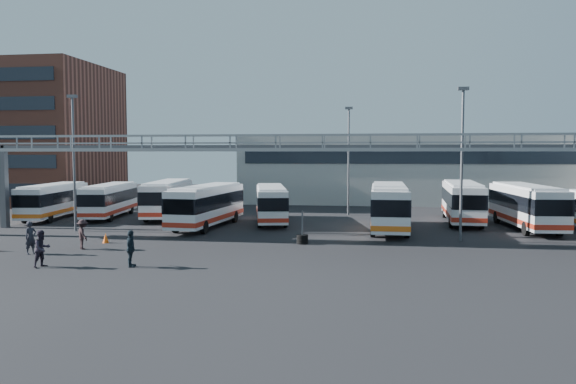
# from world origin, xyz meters

# --- Properties ---
(ground) EXTENTS (140.00, 140.00, 0.00)m
(ground) POSITION_xyz_m (0.00, 0.00, 0.00)
(ground) COLOR black
(ground) RESTS_ON ground
(gantry) EXTENTS (51.40, 5.15, 7.10)m
(gantry) POSITION_xyz_m (0.00, 5.87, 5.51)
(gantry) COLOR gray
(gantry) RESTS_ON ground
(apartment_building) EXTENTS (18.00, 15.00, 16.00)m
(apartment_building) POSITION_xyz_m (-34.00, 30.00, 8.00)
(apartment_building) COLOR brown
(apartment_building) RESTS_ON ground
(warehouse) EXTENTS (42.00, 14.00, 8.00)m
(warehouse) POSITION_xyz_m (12.00, 38.00, 4.00)
(warehouse) COLOR #9E9E99
(warehouse) RESTS_ON ground
(light_pole_left) EXTENTS (0.70, 0.35, 10.21)m
(light_pole_left) POSITION_xyz_m (-16.00, 8.00, 5.73)
(light_pole_left) COLOR #4C4F54
(light_pole_left) RESTS_ON ground
(light_pole_mid) EXTENTS (0.70, 0.35, 10.21)m
(light_pole_mid) POSITION_xyz_m (12.00, 7.00, 5.73)
(light_pole_mid) COLOR #4C4F54
(light_pole_mid) RESTS_ON ground
(light_pole_back) EXTENTS (0.70, 0.35, 10.21)m
(light_pole_back) POSITION_xyz_m (4.00, 22.00, 5.73)
(light_pole_back) COLOR #4C4F54
(light_pole_back) RESTS_ON ground
(bus_0) EXTENTS (3.63, 10.47, 3.11)m
(bus_0) POSITION_xyz_m (-22.00, 15.10, 1.72)
(bus_0) COLOR silver
(bus_0) RESTS_ON ground
(bus_1) EXTENTS (3.79, 10.31, 3.06)m
(bus_1) POSITION_xyz_m (-17.42, 16.66, 1.69)
(bus_1) COLOR silver
(bus_1) RESTS_ON ground
(bus_2) EXTENTS (4.05, 11.27, 3.35)m
(bus_2) POSITION_xyz_m (-12.20, 17.49, 1.85)
(bus_2) COLOR silver
(bus_2) RESTS_ON ground
(bus_3) EXTENTS (3.45, 11.15, 3.33)m
(bus_3) POSITION_xyz_m (-6.74, 11.46, 1.84)
(bus_3) COLOR silver
(bus_3) RESTS_ON ground
(bus_4) EXTENTS (4.42, 10.48, 3.10)m
(bus_4) POSITION_xyz_m (-2.25, 15.13, 1.72)
(bus_4) COLOR silver
(bus_4) RESTS_ON ground
(bus_6) EXTENTS (2.81, 11.49, 3.48)m
(bus_6) POSITION_xyz_m (7.46, 11.70, 1.93)
(bus_6) COLOR silver
(bus_6) RESTS_ON ground
(bus_7) EXTENTS (3.28, 11.42, 3.43)m
(bus_7) POSITION_xyz_m (13.73, 17.35, 1.90)
(bus_7) COLOR silver
(bus_7) RESTS_ON ground
(bus_8) EXTENTS (3.30, 11.42, 3.43)m
(bus_8) POSITION_xyz_m (17.96, 13.93, 1.90)
(bus_8) COLOR silver
(bus_8) RESTS_ON ground
(pedestrian_a) EXTENTS (0.71, 0.83, 1.94)m
(pedestrian_a) POSITION_xyz_m (-13.55, -1.47, 0.97)
(pedestrian_a) COLOR black
(pedestrian_a) RESTS_ON ground
(pedestrian_b) EXTENTS (1.03, 1.14, 1.92)m
(pedestrian_b) POSITION_xyz_m (-10.74, -4.82, 0.96)
(pedestrian_b) COLOR #241E2A
(pedestrian_b) RESTS_ON ground
(pedestrian_c) EXTENTS (1.32, 1.34, 1.84)m
(pedestrian_c) POSITION_xyz_m (-11.38, 0.53, 0.92)
(pedestrian_c) COLOR black
(pedestrian_c) RESTS_ON ground
(pedestrian_d) EXTENTS (0.69, 1.20, 1.92)m
(pedestrian_d) POSITION_xyz_m (-6.21, -4.17, 0.96)
(pedestrian_d) COLOR #19242D
(pedestrian_d) RESTS_ON ground
(cone_right) EXTENTS (0.52, 0.52, 0.64)m
(cone_right) POSITION_xyz_m (-11.13, 3.00, 0.32)
(cone_right) COLOR #FB580D
(cone_right) RESTS_ON ground
(tire_stack) EXTENTS (0.75, 0.75, 2.16)m
(tire_stack) POSITION_xyz_m (1.68, 4.50, 0.36)
(tire_stack) COLOR black
(tire_stack) RESTS_ON ground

